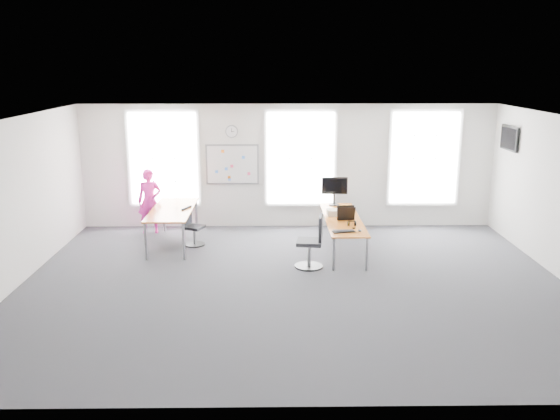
{
  "coord_description": "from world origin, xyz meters",
  "views": [
    {
      "loc": [
        -0.39,
        -10.2,
        3.93
      ],
      "look_at": [
        -0.23,
        1.2,
        1.1
      ],
      "focal_mm": 38.0,
      "sensor_mm": 36.0,
      "label": 1
    }
  ],
  "objects_px": {
    "desk_right": "(343,220)",
    "chair_left": "(192,229)",
    "chair_right": "(312,245)",
    "person": "(150,201)",
    "desk_left": "(172,212)",
    "keyboard": "(344,231)",
    "headphones": "(351,223)",
    "monitor": "(335,188)"
  },
  "relations": [
    {
      "from": "headphones",
      "to": "desk_right",
      "type": "bearing_deg",
      "value": 91.41
    },
    {
      "from": "desk_right",
      "to": "chair_right",
      "type": "distance_m",
      "value": 1.38
    },
    {
      "from": "chair_right",
      "to": "keyboard",
      "type": "xyz_separation_m",
      "value": [
        0.62,
        0.1,
        0.24
      ]
    },
    {
      "from": "person",
      "to": "keyboard",
      "type": "distance_m",
      "value": 4.95
    },
    {
      "from": "chair_right",
      "to": "person",
      "type": "xyz_separation_m",
      "value": [
        -3.69,
        2.54,
        0.3
      ]
    },
    {
      "from": "headphones",
      "to": "chair_left",
      "type": "bearing_deg",
      "value": 154.82
    },
    {
      "from": "desk_left",
      "to": "headphones",
      "type": "distance_m",
      "value": 3.96
    },
    {
      "from": "desk_right",
      "to": "keyboard",
      "type": "xyz_separation_m",
      "value": [
        -0.1,
        -1.06,
        0.06
      ]
    },
    {
      "from": "headphones",
      "to": "monitor",
      "type": "distance_m",
      "value": 1.84
    },
    {
      "from": "chair_right",
      "to": "headphones",
      "type": "xyz_separation_m",
      "value": [
        0.84,
        0.56,
        0.27
      ]
    },
    {
      "from": "chair_right",
      "to": "keyboard",
      "type": "bearing_deg",
      "value": 106.9
    },
    {
      "from": "keyboard",
      "to": "monitor",
      "type": "bearing_deg",
      "value": 77.29
    },
    {
      "from": "desk_left",
      "to": "keyboard",
      "type": "xyz_separation_m",
      "value": [
        3.61,
        -1.46,
        -0.04
      ]
    },
    {
      "from": "desk_left",
      "to": "headphones",
      "type": "height_order",
      "value": "desk_left"
    },
    {
      "from": "desk_right",
      "to": "chair_right",
      "type": "bearing_deg",
      "value": -122.05
    },
    {
      "from": "desk_left",
      "to": "headphones",
      "type": "bearing_deg",
      "value": -14.64
    },
    {
      "from": "chair_right",
      "to": "headphones",
      "type": "relative_size",
      "value": 5.98
    },
    {
      "from": "desk_right",
      "to": "desk_left",
      "type": "relative_size",
      "value": 1.28
    },
    {
      "from": "headphones",
      "to": "chair_right",
      "type": "bearing_deg",
      "value": -155.33
    },
    {
      "from": "headphones",
      "to": "monitor",
      "type": "xyz_separation_m",
      "value": [
        -0.17,
        1.8,
        0.35
      ]
    },
    {
      "from": "chair_right",
      "to": "person",
      "type": "height_order",
      "value": "person"
    },
    {
      "from": "chair_left",
      "to": "keyboard",
      "type": "xyz_separation_m",
      "value": [
        3.19,
        -1.43,
        0.33
      ]
    },
    {
      "from": "chair_left",
      "to": "monitor",
      "type": "distance_m",
      "value": 3.42
    },
    {
      "from": "desk_left",
      "to": "keyboard",
      "type": "distance_m",
      "value": 3.9
    },
    {
      "from": "desk_right",
      "to": "chair_left",
      "type": "relative_size",
      "value": 3.35
    },
    {
      "from": "chair_right",
      "to": "keyboard",
      "type": "distance_m",
      "value": 0.67
    },
    {
      "from": "chair_right",
      "to": "monitor",
      "type": "xyz_separation_m",
      "value": [
        0.67,
        2.36,
        0.63
      ]
    },
    {
      "from": "desk_right",
      "to": "chair_left",
      "type": "bearing_deg",
      "value": 173.51
    },
    {
      "from": "keyboard",
      "to": "monitor",
      "type": "height_order",
      "value": "monitor"
    },
    {
      "from": "chair_right",
      "to": "chair_left",
      "type": "relative_size",
      "value": 1.25
    },
    {
      "from": "keyboard",
      "to": "person",
      "type": "bearing_deg",
      "value": 138.87
    },
    {
      "from": "keyboard",
      "to": "headphones",
      "type": "relative_size",
      "value": 2.47
    },
    {
      "from": "headphones",
      "to": "keyboard",
      "type": "bearing_deg",
      "value": -124.2
    },
    {
      "from": "chair_left",
      "to": "headphones",
      "type": "bearing_deg",
      "value": -83.18
    },
    {
      "from": "keyboard",
      "to": "desk_left",
      "type": "bearing_deg",
      "value": 146.39
    },
    {
      "from": "chair_left",
      "to": "keyboard",
      "type": "bearing_deg",
      "value": -91.49
    },
    {
      "from": "chair_right",
      "to": "person",
      "type": "relative_size",
      "value": 0.7
    },
    {
      "from": "headphones",
      "to": "person",
      "type": "bearing_deg",
      "value": 147.03
    },
    {
      "from": "desk_right",
      "to": "chair_left",
      "type": "height_order",
      "value": "chair_left"
    },
    {
      "from": "person",
      "to": "headphones",
      "type": "relative_size",
      "value": 8.56
    },
    {
      "from": "monitor",
      "to": "keyboard",
      "type": "bearing_deg",
      "value": -90.81
    },
    {
      "from": "chair_left",
      "to": "keyboard",
      "type": "height_order",
      "value": "chair_left"
    }
  ]
}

